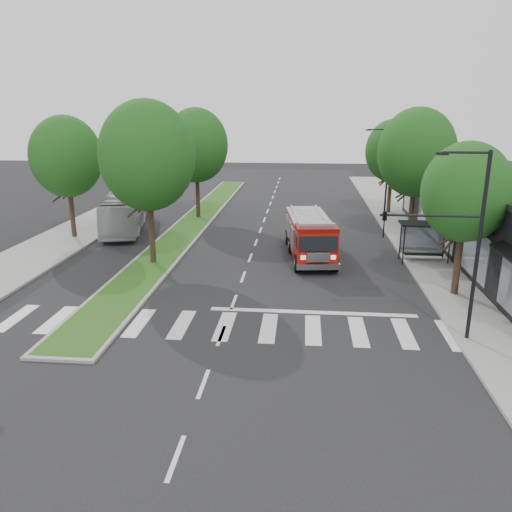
{
  "coord_description": "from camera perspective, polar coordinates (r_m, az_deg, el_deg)",
  "views": [
    {
      "loc": [
        3.39,
        -23.65,
        9.47
      ],
      "look_at": [
        0.92,
        2.35,
        1.8
      ],
      "focal_mm": 35.0,
      "sensor_mm": 36.0,
      "label": 1
    }
  ],
  "objects": [
    {
      "name": "tree_median_near",
      "position": [
        31.22,
        -12.34,
        11.11
      ],
      "size": [
        5.8,
        5.8,
        10.16
      ],
      "color": "black",
      "rests_on": "ground"
    },
    {
      "name": "median",
      "position": [
        43.72,
        -7.13,
        3.83
      ],
      "size": [
        3.0,
        50.0,
        0.15
      ],
      "color": "gray",
      "rests_on": "ground"
    },
    {
      "name": "ground",
      "position": [
        25.7,
        -2.55,
        -5.27
      ],
      "size": [
        140.0,
        140.0,
        0.0
      ],
      "primitive_type": "plane",
      "color": "black",
      "rests_on": "ground"
    },
    {
      "name": "bus_shelter",
      "position": [
        33.58,
        18.75,
        2.7
      ],
      "size": [
        3.2,
        1.6,
        2.61
      ],
      "color": "black",
      "rests_on": "ground"
    },
    {
      "name": "tree_right_far",
      "position": [
        48.48,
        15.35,
        11.5
      ],
      "size": [
        5.0,
        5.0,
        8.73
      ],
      "color": "black",
      "rests_on": "ground"
    },
    {
      "name": "sidewalk_left",
      "position": [
        39.25,
        -21.89,
        1.32
      ],
      "size": [
        5.0,
        80.0,
        0.15
      ],
      "primitive_type": "cube",
      "color": "gray",
      "rests_on": "ground"
    },
    {
      "name": "tree_median_far",
      "position": [
        44.75,
        -6.86,
        12.43
      ],
      "size": [
        5.6,
        5.6,
        9.72
      ],
      "color": "black",
      "rests_on": "ground"
    },
    {
      "name": "fire_engine",
      "position": [
        33.35,
        6.14,
        2.3
      ],
      "size": [
        3.54,
        8.76,
        2.95
      ],
      "rotation": [
        0.0,
        0.0,
        0.12
      ],
      "color": "#650B05",
      "rests_on": "ground"
    },
    {
      "name": "tree_left_mid",
      "position": [
        39.81,
        -20.87,
        10.55
      ],
      "size": [
        5.2,
        5.2,
        9.16
      ],
      "color": "black",
      "rests_on": "ground"
    },
    {
      "name": "streetlight_right_near",
      "position": [
        21.63,
        22.01,
        2.32
      ],
      "size": [
        4.08,
        0.22,
        8.0
      ],
      "color": "black",
      "rests_on": "ground"
    },
    {
      "name": "city_bus",
      "position": [
        42.43,
        -14.69,
        5.08
      ],
      "size": [
        4.98,
        11.47,
        3.11
      ],
      "primitive_type": "imported",
      "rotation": [
        0.0,
        0.0,
        0.22
      ],
      "color": "#ABABAF",
      "rests_on": "ground"
    },
    {
      "name": "streetlight_right_far",
      "position": [
        44.49,
        14.59,
        9.41
      ],
      "size": [
        2.11,
        0.2,
        8.0
      ],
      "color": "black",
      "rests_on": "ground"
    },
    {
      "name": "tree_right_near",
      "position": [
        27.2,
        22.87,
        6.71
      ],
      "size": [
        4.4,
        4.4,
        8.05
      ],
      "color": "black",
      "rests_on": "ground"
    },
    {
      "name": "tree_right_mid",
      "position": [
        38.63,
        17.87,
        11.17
      ],
      "size": [
        5.6,
        5.6,
        9.72
      ],
      "color": "black",
      "rests_on": "ground"
    },
    {
      "name": "sidewalk_right",
      "position": [
        36.11,
        19.83,
        0.29
      ],
      "size": [
        5.0,
        80.0,
        0.15
      ],
      "primitive_type": "cube",
      "color": "gray",
      "rests_on": "ground"
    },
    {
      "name": "storefront_row",
      "position": [
        36.97,
        26.97,
        3.71
      ],
      "size": [
        8.0,
        30.0,
        5.0
      ],
      "primitive_type": "cube",
      "color": "black",
      "rests_on": "ground"
    }
  ]
}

